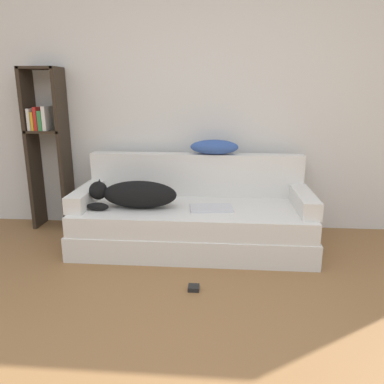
{
  "coord_description": "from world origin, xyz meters",
  "views": [
    {
      "loc": [
        0.23,
        -1.29,
        1.35
      ],
      "look_at": [
        -0.02,
        1.74,
        0.53
      ],
      "focal_mm": 35.0,
      "sensor_mm": 36.0,
      "label": 1
    }
  ],
  "objects_px": {
    "couch": "(193,226)",
    "dog": "(135,194)",
    "laptop": "(211,208)",
    "bookshelf": "(47,140)",
    "power_adapter": "(194,288)",
    "throw_pillow": "(214,147)"
  },
  "relations": [
    {
      "from": "laptop",
      "to": "power_adapter",
      "type": "height_order",
      "value": "laptop"
    },
    {
      "from": "couch",
      "to": "dog",
      "type": "bearing_deg",
      "value": -169.01
    },
    {
      "from": "dog",
      "to": "power_adapter",
      "type": "xyz_separation_m",
      "value": [
        0.56,
        -0.68,
        -0.48
      ]
    },
    {
      "from": "dog",
      "to": "bookshelf",
      "type": "xyz_separation_m",
      "value": [
        -0.98,
        0.52,
        0.39
      ]
    },
    {
      "from": "throw_pillow",
      "to": "bookshelf",
      "type": "xyz_separation_m",
      "value": [
        -1.65,
        0.07,
        0.04
      ]
    },
    {
      "from": "dog",
      "to": "power_adapter",
      "type": "height_order",
      "value": "dog"
    },
    {
      "from": "dog",
      "to": "throw_pillow",
      "type": "height_order",
      "value": "throw_pillow"
    },
    {
      "from": "throw_pillow",
      "to": "dog",
      "type": "bearing_deg",
      "value": -146.03
    },
    {
      "from": "dog",
      "to": "throw_pillow",
      "type": "relative_size",
      "value": 1.69
    },
    {
      "from": "throw_pillow",
      "to": "power_adapter",
      "type": "distance_m",
      "value": 1.41
    },
    {
      "from": "laptop",
      "to": "bookshelf",
      "type": "xyz_separation_m",
      "value": [
        -1.64,
        0.51,
        0.5
      ]
    },
    {
      "from": "dog",
      "to": "bookshelf",
      "type": "distance_m",
      "value": 1.18
    },
    {
      "from": "bookshelf",
      "to": "power_adapter",
      "type": "distance_m",
      "value": 2.14
    },
    {
      "from": "laptop",
      "to": "couch",
      "type": "bearing_deg",
      "value": 145.0
    },
    {
      "from": "throw_pillow",
      "to": "laptop",
      "type": "bearing_deg",
      "value": -91.07
    },
    {
      "from": "laptop",
      "to": "power_adapter",
      "type": "distance_m",
      "value": 0.79
    },
    {
      "from": "bookshelf",
      "to": "laptop",
      "type": "bearing_deg",
      "value": -17.12
    },
    {
      "from": "couch",
      "to": "laptop",
      "type": "xyz_separation_m",
      "value": [
        0.16,
        -0.09,
        0.2
      ]
    },
    {
      "from": "power_adapter",
      "to": "bookshelf",
      "type": "bearing_deg",
      "value": 142.24
    },
    {
      "from": "couch",
      "to": "laptop",
      "type": "bearing_deg",
      "value": -27.47
    },
    {
      "from": "dog",
      "to": "power_adapter",
      "type": "distance_m",
      "value": 1.0
    },
    {
      "from": "couch",
      "to": "dog",
      "type": "height_order",
      "value": "dog"
    }
  ]
}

